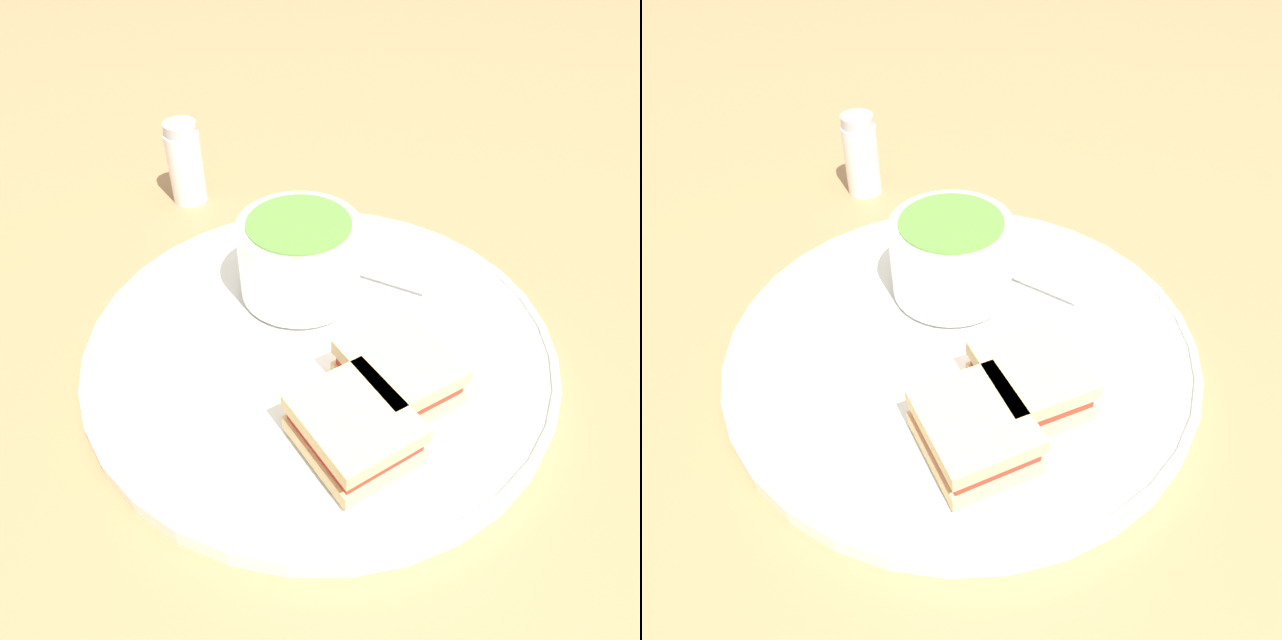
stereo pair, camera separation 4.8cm
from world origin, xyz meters
The scene contains 7 objects.
ground_plane centered at (0.00, 0.00, 0.00)m, with size 2.40×2.40×0.00m, color #9E754C.
plate centered at (0.00, 0.00, 0.01)m, with size 0.37×0.37×0.02m.
soup_bowl centered at (0.06, -0.02, 0.06)m, with size 0.10×0.10×0.07m.
spoon centered at (0.06, -0.07, 0.02)m, with size 0.10×0.06×0.01m.
sandwich_half_near centered at (-0.09, 0.05, 0.04)m, with size 0.08×0.07×0.03m.
sandwich_half_far centered at (-0.08, -0.01, 0.04)m, with size 0.08×0.08×0.03m.
salt_shaker centered at (0.28, -0.04, 0.04)m, with size 0.04×0.04×0.09m.
Camera 2 is at (-0.30, 0.18, 0.37)m, focal length 35.00 mm.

